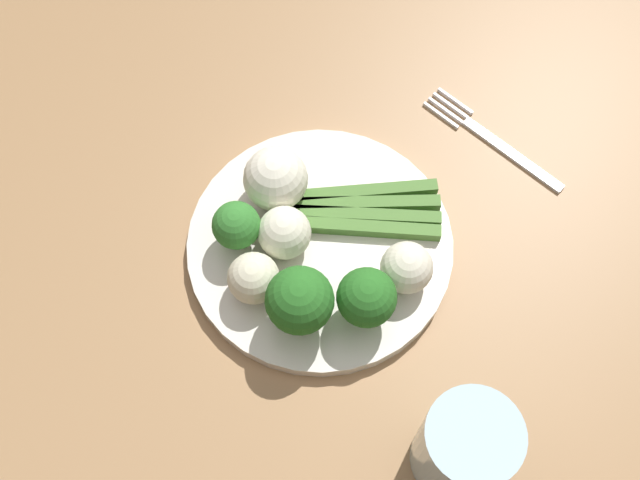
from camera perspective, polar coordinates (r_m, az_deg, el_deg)
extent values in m
cube|color=#B7A88E|center=(1.46, -3.15, -13.61)|extent=(6.00, 6.00, 0.02)
cube|color=#9E754C|center=(0.75, -5.93, -2.53)|extent=(1.21, 0.95, 0.04)
cylinder|color=#9E754C|center=(1.43, 5.55, 16.34)|extent=(0.07, 0.07, 0.70)
cylinder|color=silver|center=(0.73, 0.00, -0.41)|extent=(0.25, 0.25, 0.01)
cube|color=#47752D|center=(0.73, 3.28, 0.87)|extent=(0.12, 0.10, 0.01)
cube|color=#47752D|center=(0.73, 3.34, 1.75)|extent=(0.12, 0.10, 0.01)
cube|color=#47752D|center=(0.74, 3.33, 2.62)|extent=(0.12, 0.09, 0.01)
cube|color=#47752D|center=(0.74, 3.18, 3.48)|extent=(0.13, 0.08, 0.01)
cylinder|color=#609E3D|center=(0.72, -5.96, 0.22)|extent=(0.02, 0.02, 0.02)
sphere|color=#337A2D|center=(0.70, -6.15, 1.07)|extent=(0.04, 0.04, 0.04)
cylinder|color=#568E33|center=(0.69, 3.31, -5.07)|extent=(0.02, 0.02, 0.02)
sphere|color=#286B23|center=(0.66, 3.44, -4.22)|extent=(0.05, 0.05, 0.05)
cylinder|color=#568E33|center=(0.69, -1.44, -5.39)|extent=(0.02, 0.02, 0.02)
sphere|color=#286B23|center=(0.66, -1.50, -4.43)|extent=(0.06, 0.06, 0.06)
sphere|color=silver|center=(0.70, -2.63, 0.53)|extent=(0.05, 0.05, 0.05)
sphere|color=white|center=(0.72, -3.27, 4.49)|extent=(0.06, 0.06, 0.06)
sphere|color=beige|center=(0.69, -4.98, -2.86)|extent=(0.05, 0.05, 0.05)
sphere|color=silver|center=(0.69, 6.36, -2.02)|extent=(0.05, 0.05, 0.05)
cube|color=silver|center=(0.81, 13.91, 6.09)|extent=(0.04, 0.12, 0.00)
cube|color=silver|center=(0.83, 9.88, 9.98)|extent=(0.01, 0.04, 0.00)
cube|color=silver|center=(0.83, 9.53, 9.66)|extent=(0.01, 0.04, 0.00)
cube|color=silver|center=(0.82, 9.19, 9.33)|extent=(0.01, 0.04, 0.00)
cube|color=silver|center=(0.82, 8.84, 9.00)|extent=(0.01, 0.04, 0.00)
cylinder|color=silver|center=(0.64, 10.52, -14.71)|extent=(0.08, 0.08, 0.10)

